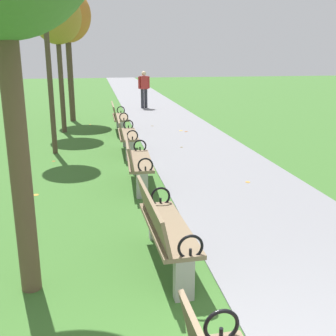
% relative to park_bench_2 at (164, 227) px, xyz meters
% --- Properties ---
extents(paved_walkway, '(2.72, 44.00, 0.02)m').
position_rel_park_bench_2_xyz_m(paved_walkway, '(1.86, 15.27, -0.48)').
color(paved_walkway, slate).
rests_on(paved_walkway, ground).
extents(park_bench_2, '(0.53, 1.62, 0.90)m').
position_rel_park_bench_2_xyz_m(park_bench_2, '(0.00, 0.00, 0.00)').
color(park_bench_2, '#7A664C').
rests_on(park_bench_2, ground).
extents(park_bench_3, '(0.55, 1.62, 0.90)m').
position_rel_park_bench_2_xyz_m(park_bench_3, '(0.00, 3.13, 0.00)').
color(park_bench_3, '#7A664C').
rests_on(park_bench_3, ground).
extents(park_bench_4, '(0.51, 1.61, 0.90)m').
position_rel_park_bench_2_xyz_m(park_bench_4, '(-0.00, 5.75, 0.00)').
color(park_bench_4, '#7A664C').
rests_on(park_bench_4, ground).
extents(park_bench_5, '(0.48, 1.60, 0.90)m').
position_rel_park_bench_2_xyz_m(park_bench_5, '(-0.00, 8.63, 0.00)').
color(park_bench_5, '#7A664C').
rests_on(park_bench_5, ground).
extents(tree_4, '(1.45, 1.45, 4.26)m').
position_rel_park_bench_2_xyz_m(tree_4, '(-1.71, 8.92, 2.94)').
color(tree_4, '#4C3D2D').
rests_on(tree_4, ground).
extents(tree_5, '(1.67, 1.67, 4.60)m').
position_rel_park_bench_2_xyz_m(tree_5, '(-1.54, 11.15, 3.15)').
color(tree_5, '#4C3D2D').
rests_on(tree_5, ground).
extents(pedestrian_walking, '(0.52, 0.28, 1.62)m').
position_rel_park_bench_2_xyz_m(pedestrian_walking, '(1.46, 14.12, 0.44)').
color(pedestrian_walking, '#2D2D38').
rests_on(pedestrian_walking, paved_walkway).
extents(scattered_leaves, '(4.10, 7.49, 0.02)m').
position_rel_park_bench_2_xyz_m(scattered_leaves, '(0.69, 6.48, -0.47)').
color(scattered_leaves, '#BC842D').
rests_on(scattered_leaves, ground).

